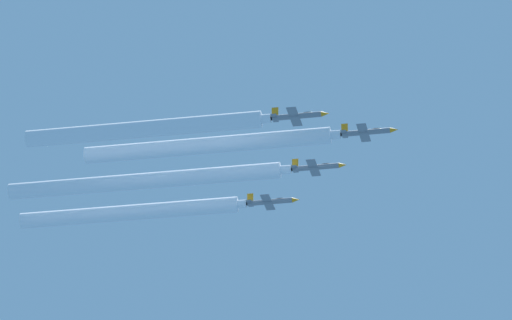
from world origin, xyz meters
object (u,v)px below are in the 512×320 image
at_px(jet_left_wingman, 317,167).
at_px(jet_right_wingman, 298,116).
at_px(jet_lead, 368,132).
at_px(jet_outer_left, 271,202).

relative_size(jet_left_wingman, jet_right_wingman, 1.00).
relative_size(jet_lead, jet_right_wingman, 1.00).
relative_size(jet_left_wingman, jet_outer_left, 1.00).
xyz_separation_m(jet_left_wingman, jet_right_wingman, (22.72, 0.03, -0.07)).
xyz_separation_m(jet_lead, jet_left_wingman, (-11.89, -11.52, -0.83)).
bearing_deg(jet_lead, jet_right_wingman, -46.71).
xyz_separation_m(jet_left_wingman, jet_outer_left, (-10.98, -11.13, -1.69)).
bearing_deg(jet_outer_left, jet_left_wingman, 45.39).
bearing_deg(jet_right_wingman, jet_outer_left, -161.68).
distance_m(jet_lead, jet_right_wingman, 15.81).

